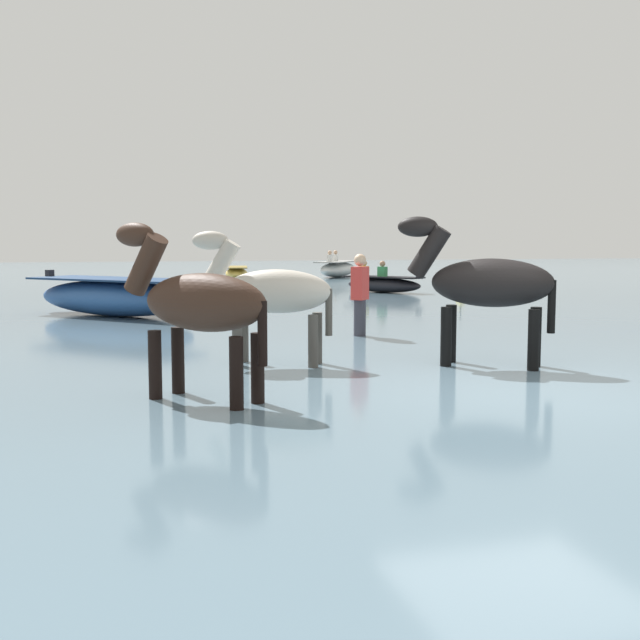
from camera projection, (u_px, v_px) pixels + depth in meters
name	position (u px, v px, depth m)	size (l,w,h in m)	color
ground_plane	(522.00, 415.00, 8.18)	(120.00, 120.00, 0.00)	#756B56
water_surface	(298.00, 316.00, 17.76)	(90.00, 90.00, 0.28)	slate
horse_lead_dark_bay	(198.00, 307.00, 7.51)	(1.53, 1.56, 2.02)	#382319
horse_trailing_black	(485.00, 287.00, 9.60)	(1.82, 1.40, 2.15)	black
horse_flank_pinto	(271.00, 295.00, 9.72)	(1.77, 1.03, 1.96)	beige
boat_distant_east	(383.00, 284.00, 23.69)	(2.21, 2.56, 0.97)	black
boat_near_starboard	(115.00, 297.00, 16.21)	(3.82, 3.85, 0.93)	#28518E
boat_mid_channel	(236.00, 273.00, 31.69)	(1.34, 2.93, 0.53)	gold
boat_near_port	(338.00, 269.00, 34.32)	(3.08, 3.93, 1.17)	silver
person_spectator_far	(360.00, 300.00, 12.71)	(0.36, 0.37, 1.63)	#383842
channel_buoy	(461.00, 289.00, 22.62)	(0.31, 0.31, 0.72)	yellow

